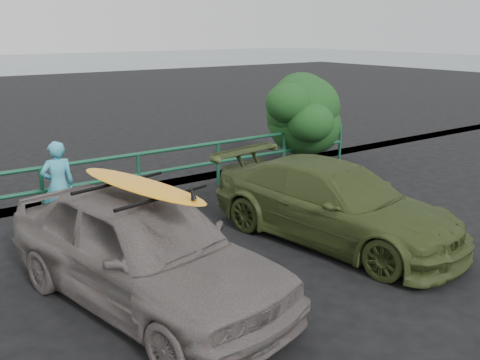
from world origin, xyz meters
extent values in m
plane|color=black|center=(0.00, 0.00, 0.00)|extent=(80.00, 80.00, 0.00)
imported|color=#645B59|center=(-0.87, 0.87, 0.77)|extent=(2.66, 4.80, 1.55)
imported|color=#37461F|center=(2.74, 1.00, 0.67)|extent=(2.61, 4.84, 1.33)
imported|color=#41A9C4|center=(-0.89, 4.32, 0.81)|extent=(0.61, 0.42, 1.62)
ellipsoid|color=#FFA41A|center=(-0.87, 0.87, 1.63)|extent=(0.96, 2.47, 0.07)
camera|label=1|loc=(-3.59, -5.10, 3.51)|focal=40.00mm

